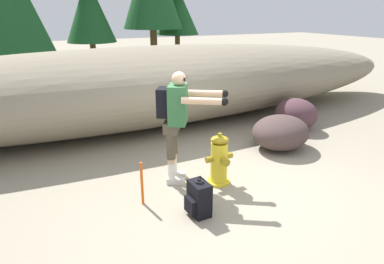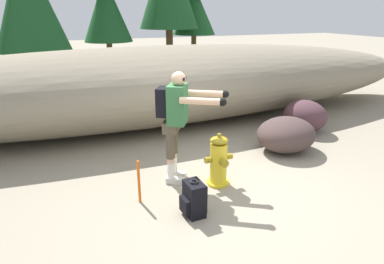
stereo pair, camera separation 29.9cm
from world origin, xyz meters
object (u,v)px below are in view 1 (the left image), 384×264
object	(u,v)px
fire_hydrant	(219,161)
boulder_large	(296,114)
survey_stake	(142,183)
spare_backpack	(199,199)
utility_worker	(177,115)
boulder_mid	(280,132)

from	to	relation	value
fire_hydrant	boulder_large	size ratio (longest dim) A/B	0.85
survey_stake	spare_backpack	bearing A→B (deg)	-44.26
fire_hydrant	boulder_large	distance (m)	3.05
utility_worker	survey_stake	world-z (taller)	utility_worker
fire_hydrant	boulder_mid	size ratio (longest dim) A/B	0.70
boulder_large	survey_stake	xyz separation A→B (m)	(-3.91, -1.43, -0.03)
fire_hydrant	spare_backpack	xyz separation A→B (m)	(-0.64, -0.59, -0.14)
boulder_large	survey_stake	bearing A→B (deg)	-159.90
fire_hydrant	survey_stake	bearing A→B (deg)	-177.48
utility_worker	boulder_mid	bearing A→B (deg)	40.94
spare_backpack	survey_stake	xyz separation A→B (m)	(-0.55, 0.54, 0.08)
boulder_mid	utility_worker	bearing A→B (deg)	-171.34
boulder_mid	boulder_large	bearing A→B (deg)	34.99
utility_worker	spare_backpack	distance (m)	1.24
spare_backpack	survey_stake	bearing A→B (deg)	-46.46
utility_worker	boulder_large	xyz separation A→B (m)	(3.23, 1.05, -0.71)
spare_backpack	boulder_large	xyz separation A→B (m)	(3.36, 1.97, 0.12)
fire_hydrant	boulder_mid	bearing A→B (deg)	21.31
fire_hydrant	survey_stake	size ratio (longest dim) A/B	1.31
boulder_large	survey_stake	world-z (taller)	boulder_large
spare_backpack	survey_stake	size ratio (longest dim) A/B	0.78
boulder_mid	spare_backpack	bearing A→B (deg)	-151.78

